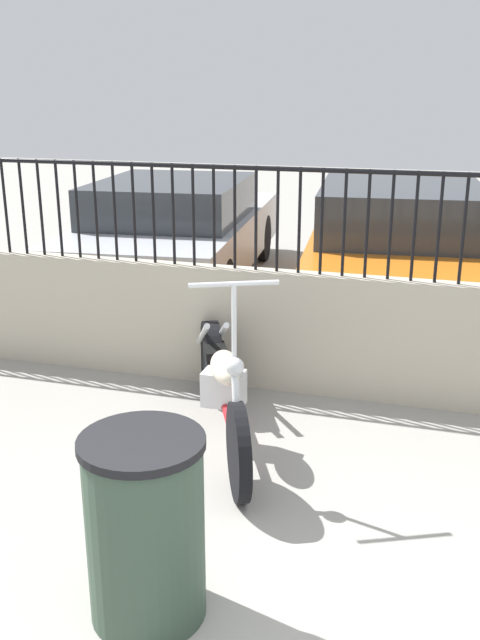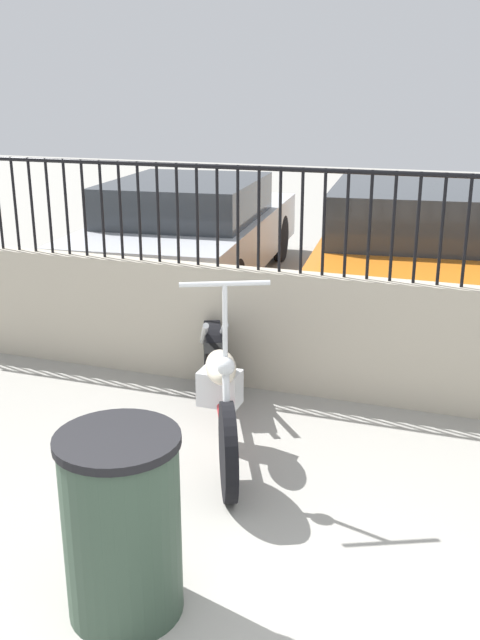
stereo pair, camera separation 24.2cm
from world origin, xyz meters
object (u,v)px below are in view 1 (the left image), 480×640
object	(u,v)px
trash_bin	(146,528)
car_silver	(176,231)
motorcycle_red	(221,382)
car_orange	(397,245)

from	to	relation	value
trash_bin	car_silver	xyz separation A→B (m)	(-2.00, 5.56, 0.21)
car_silver	motorcycle_red	bearing A→B (deg)	-160.11
car_silver	trash_bin	bearing A→B (deg)	-165.74
trash_bin	car_orange	distance (m)	5.34
motorcycle_red	car_orange	xyz separation A→B (m)	(0.92, 3.45, 0.32)
trash_bin	car_orange	world-z (taller)	car_orange
motorcycle_red	car_silver	world-z (taller)	car_silver
car_silver	car_orange	bearing A→B (deg)	-101.20
car_orange	motorcycle_red	bearing A→B (deg)	159.17
motorcycle_red	trash_bin	world-z (taller)	motorcycle_red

